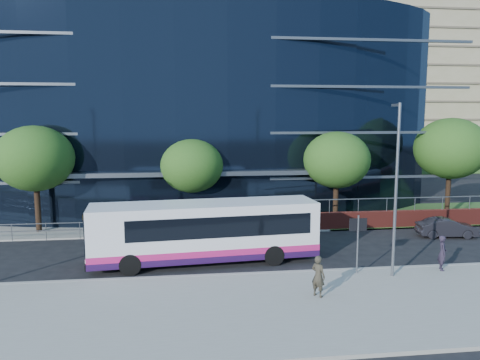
{
  "coord_description": "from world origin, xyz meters",
  "views": [
    {
      "loc": [
        -3.69,
        -22.18,
        7.55
      ],
      "look_at": [
        0.11,
        8.0,
        3.39
      ],
      "focal_mm": 35.0,
      "sensor_mm": 36.0,
      "label": 1
    }
  ],
  "objects": [
    {
      "name": "tree_far_a",
      "position": [
        -13.0,
        9.0,
        4.86
      ],
      "size": [
        4.95,
        4.95,
        6.98
      ],
      "color": "black",
      "rests_on": "ground"
    },
    {
      "name": "guard_railings",
      "position": [
        -8.0,
        7.0,
        0.82
      ],
      "size": [
        24.0,
        0.05,
        1.1
      ],
      "color": "slate",
      "rests_on": "ground"
    },
    {
      "name": "tree_far_d",
      "position": [
        16.0,
        10.0,
        5.19
      ],
      "size": [
        5.28,
        5.28,
        7.44
      ],
      "color": "black",
      "rests_on": "ground"
    },
    {
      "name": "street_sign",
      "position": [
        4.5,
        -1.59,
        2.15
      ],
      "size": [
        0.85,
        0.09,
        2.8
      ],
      "color": "slate",
      "rests_on": "pavement_near"
    },
    {
      "name": "yellow_line_outer",
      "position": [
        0.0,
        -0.8,
        0.01
      ],
      "size": [
        80.0,
        0.08,
        0.01
      ],
      "primitive_type": "cube",
      "color": "gold",
      "rests_on": "ground"
    },
    {
      "name": "far_forecourt",
      "position": [
        -6.0,
        11.0,
        0.05
      ],
      "size": [
        50.0,
        8.0,
        0.1
      ],
      "primitive_type": "cube",
      "color": "gray",
      "rests_on": "ground"
    },
    {
      "name": "city_bus",
      "position": [
        -2.45,
        1.37,
        1.67
      ],
      "size": [
        11.82,
        3.68,
        3.15
      ],
      "rotation": [
        0.0,
        0.0,
        0.09
      ],
      "color": "silver",
      "rests_on": "ground"
    },
    {
      "name": "tree_dist_f",
      "position": [
        40.0,
        42.0,
        4.21
      ],
      "size": [
        4.29,
        4.29,
        6.05
      ],
      "color": "black",
      "rests_on": "ground"
    },
    {
      "name": "pavement_near",
      "position": [
        0.0,
        -5.0,
        0.07
      ],
      "size": [
        80.0,
        8.0,
        0.15
      ],
      "primitive_type": "cube",
      "color": "gray",
      "rests_on": "ground"
    },
    {
      "name": "yellow_line_inner",
      "position": [
        0.0,
        -0.65,
        0.01
      ],
      "size": [
        80.0,
        0.08,
        0.01
      ],
      "primitive_type": "cube",
      "color": "gold",
      "rests_on": "ground"
    },
    {
      "name": "ground",
      "position": [
        0.0,
        0.0,
        0.0
      ],
      "size": [
        200.0,
        200.0,
        0.0
      ],
      "primitive_type": "plane",
      "color": "black",
      "rests_on": "ground"
    },
    {
      "name": "tree_far_b",
      "position": [
        -3.0,
        9.5,
        4.21
      ],
      "size": [
        4.29,
        4.29,
        6.05
      ],
      "color": "black",
      "rests_on": "ground"
    },
    {
      "name": "streetlight_east",
      "position": [
        6.0,
        -2.17,
        4.44
      ],
      "size": [
        0.15,
        0.77,
        8.0
      ],
      "color": "slate",
      "rests_on": "pavement_near"
    },
    {
      "name": "pedestrian_b",
      "position": [
        1.82,
        -4.2,
        1.02
      ],
      "size": [
        0.72,
        0.76,
        1.74
      ],
      "primitive_type": "imported",
      "rotation": [
        0.0,
        0.0,
        2.25
      ],
      "color": "#342F24",
      "rests_on": "pavement_near"
    },
    {
      "name": "tree_dist_e",
      "position": [
        24.0,
        40.0,
        4.54
      ],
      "size": [
        4.62,
        4.62,
        6.51
      ],
      "color": "black",
      "rests_on": "ground"
    },
    {
      "name": "parked_car",
      "position": [
        12.81,
        4.65,
        0.6
      ],
      "size": [
        3.79,
        1.75,
        1.2
      ],
      "primitive_type": "imported",
      "rotation": [
        0.0,
        0.0,
        1.43
      ],
      "color": "black",
      "rests_on": "ground"
    },
    {
      "name": "apartment_block",
      "position": [
        32.0,
        57.21,
        11.11
      ],
      "size": [
        60.0,
        42.0,
        30.0
      ],
      "color": "#2D511E",
      "rests_on": "ground"
    },
    {
      "name": "pedestrian",
      "position": [
        8.76,
        -1.68,
        1.0
      ],
      "size": [
        0.56,
        0.71,
        1.7
      ],
      "primitive_type": "imported",
      "rotation": [
        0.0,
        0.0,
        1.29
      ],
      "color": "#241D2C",
      "rests_on": "pavement_near"
    },
    {
      "name": "tree_far_c",
      "position": [
        7.0,
        9.0,
        4.54
      ],
      "size": [
        4.62,
        4.62,
        6.51
      ],
      "color": "black",
      "rests_on": "ground"
    },
    {
      "name": "kerb",
      "position": [
        0.0,
        -1.0,
        0.08
      ],
      "size": [
        80.0,
        0.25,
        0.16
      ],
      "primitive_type": "cube",
      "color": "gray",
      "rests_on": "ground"
    },
    {
      "name": "glass_office",
      "position": [
        -4.0,
        20.85,
        8.0
      ],
      "size": [
        44.0,
        23.1,
        16.0
      ],
      "color": "black",
      "rests_on": "ground"
    }
  ]
}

